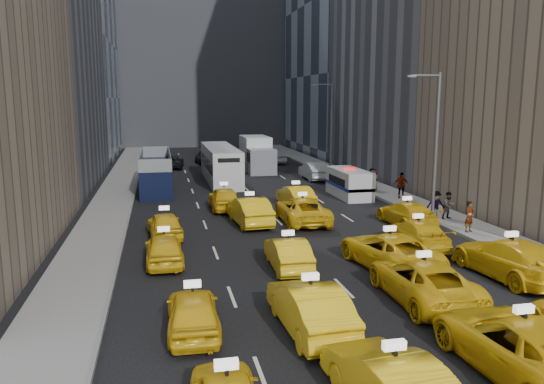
# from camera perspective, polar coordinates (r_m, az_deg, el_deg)

# --- Properties ---
(ground) EXTENTS (160.00, 160.00, 0.00)m
(ground) POSITION_cam_1_polar(r_m,az_deg,el_deg) (19.94, 9.69, -12.10)
(ground) COLOR black
(ground) RESTS_ON ground
(sidewalk_west) EXTENTS (3.00, 90.00, 0.15)m
(sidewalk_west) POSITION_cam_1_polar(r_m,az_deg,el_deg) (42.91, -16.50, -0.32)
(sidewalk_west) COLOR gray
(sidewalk_west) RESTS_ON ground
(sidewalk_east) EXTENTS (3.00, 90.00, 0.15)m
(sidewalk_east) POSITION_cam_1_polar(r_m,az_deg,el_deg) (46.20, 10.42, 0.65)
(sidewalk_east) COLOR gray
(sidewalk_east) RESTS_ON ground
(curb_west) EXTENTS (0.15, 90.00, 0.18)m
(curb_west) POSITION_cam_1_polar(r_m,az_deg,el_deg) (42.81, -14.56, -0.23)
(curb_west) COLOR slate
(curb_west) RESTS_ON ground
(curb_east) EXTENTS (0.15, 90.00, 0.18)m
(curb_east) POSITION_cam_1_polar(r_m,az_deg,el_deg) (45.67, 8.74, 0.61)
(curb_east) COLOR slate
(curb_east) RESTS_ON ground
(building_backdrop) EXTENTS (30.00, 12.00, 40.00)m
(building_backdrop) POSITION_cam_1_polar(r_m,az_deg,el_deg) (90.27, -7.81, 17.90)
(building_backdrop) COLOR slate
(building_backdrop) RESTS_ON ground
(streetlight_near) EXTENTS (2.15, 0.22, 9.00)m
(streetlight_near) POSITION_cam_1_polar(r_m,az_deg,el_deg) (33.41, 17.08, 5.21)
(streetlight_near) COLOR #595B60
(streetlight_near) RESTS_ON ground
(streetlight_far) EXTENTS (2.15, 0.22, 9.00)m
(streetlight_far) POSITION_cam_1_polar(r_m,az_deg,el_deg) (51.78, 6.27, 7.14)
(streetlight_far) COLOR #595B60
(streetlight_far) RESTS_ON ground
(taxi_2) EXTENTS (2.95, 5.97, 1.63)m
(taxi_2) POSITION_cam_1_polar(r_m,az_deg,el_deg) (16.55, 25.17, -14.65)
(taxi_2) COLOR yellow
(taxi_2) RESTS_ON ground
(taxi_4) EXTENTS (1.76, 4.16, 1.40)m
(taxi_4) POSITION_cam_1_polar(r_m,az_deg,el_deg) (17.68, -8.49, -12.57)
(taxi_4) COLOR yellow
(taxi_4) RESTS_ON ground
(taxi_5) EXTENTS (1.95, 5.00, 1.62)m
(taxi_5) POSITION_cam_1_polar(r_m,az_deg,el_deg) (17.58, 4.09, -12.23)
(taxi_5) COLOR yellow
(taxi_5) RESTS_ON ground
(taxi_6) EXTENTS (2.67, 5.65, 1.56)m
(taxi_6) POSITION_cam_1_polar(r_m,az_deg,el_deg) (20.86, 15.89, -9.06)
(taxi_6) COLOR yellow
(taxi_6) RESTS_ON ground
(taxi_7) EXTENTS (2.74, 5.91, 1.67)m
(taxi_7) POSITION_cam_1_polar(r_m,az_deg,el_deg) (24.57, 24.20, -6.53)
(taxi_7) COLOR yellow
(taxi_7) RESTS_ON ground
(taxi_8) EXTENTS (1.76, 4.21, 1.43)m
(taxi_8) POSITION_cam_1_polar(r_m,az_deg,el_deg) (24.75, -11.50, -6.01)
(taxi_8) COLOR yellow
(taxi_8) RESTS_ON ground
(taxi_9) EXTENTS (1.62, 4.31, 1.41)m
(taxi_9) POSITION_cam_1_polar(r_m,az_deg,el_deg) (23.66, 1.73, -6.58)
(taxi_9) COLOR yellow
(taxi_9) RESTS_ON ground
(taxi_10) EXTENTS (3.36, 5.97, 1.57)m
(taxi_10) POSITION_cam_1_polar(r_m,az_deg,el_deg) (24.32, 12.46, -6.15)
(taxi_10) COLOR yellow
(taxi_10) RESTS_ON ground
(taxi_11) EXTENTS (2.28, 4.96, 1.41)m
(taxi_11) POSITION_cam_1_polar(r_m,az_deg,el_deg) (27.96, 15.37, -4.34)
(taxi_11) COLOR yellow
(taxi_11) RESTS_ON ground
(taxi_12) EXTENTS (2.09, 4.33, 1.42)m
(taxi_12) POSITION_cam_1_polar(r_m,az_deg,el_deg) (29.37, -11.46, -3.47)
(taxi_12) COLOR yellow
(taxi_12) RESTS_ON ground
(taxi_13) EXTENTS (2.18, 5.20, 1.67)m
(taxi_13) POSITION_cam_1_polar(r_m,az_deg,el_deg) (31.79, -2.41, -2.03)
(taxi_13) COLOR yellow
(taxi_13) RESTS_ON ground
(taxi_14) EXTENTS (2.81, 5.74, 1.57)m
(taxi_14) POSITION_cam_1_polar(r_m,az_deg,el_deg) (32.20, 3.28, -1.97)
(taxi_14) COLOR yellow
(taxi_14) RESTS_ON ground
(taxi_15) EXTENTS (2.24, 5.02, 1.43)m
(taxi_15) POSITION_cam_1_polar(r_m,az_deg,el_deg) (32.52, 14.27, -2.27)
(taxi_15) COLOR yellow
(taxi_15) RESTS_ON ground
(taxi_16) EXTENTS (1.87, 4.63, 1.58)m
(taxi_16) POSITION_cam_1_polar(r_m,az_deg,el_deg) (36.16, -5.18, -0.66)
(taxi_16) COLOR yellow
(taxi_16) RESTS_ON ground
(taxi_17) EXTENTS (1.90, 4.69, 1.52)m
(taxi_17) POSITION_cam_1_polar(r_m,az_deg,el_deg) (36.90, 2.57, -0.46)
(taxi_17) COLOR yellow
(taxi_17) RESTS_ON ground
(nypd_van) EXTENTS (2.41, 5.44, 2.28)m
(nypd_van) POSITION_cam_1_polar(r_m,az_deg,el_deg) (41.06, 8.29, 0.90)
(nypd_van) COLOR silver
(nypd_van) RESTS_ON ground
(double_decker) EXTENTS (2.54, 10.65, 3.09)m
(double_decker) POSITION_cam_1_polar(r_m,az_deg,el_deg) (44.77, -12.37, 2.16)
(double_decker) COLOR black
(double_decker) RESTS_ON ground
(city_bus) EXTENTS (4.16, 12.47, 3.16)m
(city_bus) POSITION_cam_1_polar(r_m,az_deg,el_deg) (48.66, -5.57, 3.01)
(city_bus) COLOR silver
(city_bus) RESTS_ON ground
(box_truck) EXTENTS (3.02, 7.87, 3.54)m
(box_truck) POSITION_cam_1_polar(r_m,az_deg,el_deg) (55.43, -1.65, 4.09)
(box_truck) COLOR silver
(box_truck) RESTS_ON ground
(misc_car_0) EXTENTS (1.77, 4.97, 1.63)m
(misc_car_0) POSITION_cam_1_polar(r_m,az_deg,el_deg) (49.57, 4.51, 2.28)
(misc_car_0) COLOR #ADB0B5
(misc_car_0) RESTS_ON ground
(misc_car_1) EXTENTS (2.69, 5.14, 1.38)m
(misc_car_1) POSITION_cam_1_polar(r_m,az_deg,el_deg) (58.52, -10.68, 3.19)
(misc_car_1) COLOR black
(misc_car_1) RESTS_ON ground
(misc_car_2) EXTENTS (2.26, 5.10, 1.45)m
(misc_car_2) POSITION_cam_1_polar(r_m,az_deg,el_deg) (65.98, -4.38, 4.12)
(misc_car_2) COLOR slate
(misc_car_2) RESTS_ON ground
(misc_car_3) EXTENTS (2.32, 5.03, 1.67)m
(misc_car_3) POSITION_cam_1_polar(r_m,az_deg,el_deg) (62.07, -7.18, 3.80)
(misc_car_3) COLOR black
(misc_car_3) RESTS_ON ground
(misc_car_4) EXTENTS (2.06, 4.83, 1.55)m
(misc_car_4) POSITION_cam_1_polar(r_m,az_deg,el_deg) (61.98, 0.22, 3.82)
(misc_car_4) COLOR #93959A
(misc_car_4) RESTS_ON ground
(pedestrian_0) EXTENTS (0.75, 0.63, 1.74)m
(pedestrian_0) POSITION_cam_1_polar(r_m,az_deg,el_deg) (31.33, 20.47, -2.49)
(pedestrian_0) COLOR gray
(pedestrian_0) RESTS_ON sidewalk_east
(pedestrian_1) EXTENTS (0.86, 0.56, 1.67)m
(pedestrian_1) POSITION_cam_1_polar(r_m,az_deg,el_deg) (34.33, 18.48, -1.39)
(pedestrian_1) COLOR gray
(pedestrian_1) RESTS_ON sidewalk_east
(pedestrian_2) EXTENTS (1.21, 0.85, 1.73)m
(pedestrian_2) POSITION_cam_1_polar(r_m,az_deg,el_deg) (34.18, 17.22, -1.31)
(pedestrian_2) COLOR gray
(pedestrian_2) RESTS_ON sidewalk_east
(pedestrian_3) EXTENTS (1.24, 0.86, 1.93)m
(pedestrian_3) POSITION_cam_1_polar(r_m,az_deg,el_deg) (40.56, 13.73, 0.72)
(pedestrian_3) COLOR gray
(pedestrian_3) RESTS_ON sidewalk_east
(pedestrian_4) EXTENTS (0.95, 0.65, 1.78)m
(pedestrian_4) POSITION_cam_1_polar(r_m,az_deg,el_deg) (43.37, 10.89, 1.31)
(pedestrian_4) COLOR gray
(pedestrian_4) RESTS_ON sidewalk_east
(pedestrian_5) EXTENTS (1.74, 0.84, 1.81)m
(pedestrian_5) POSITION_cam_1_polar(r_m,az_deg,el_deg) (43.33, 10.68, 1.33)
(pedestrian_5) COLOR gray
(pedestrian_5) RESTS_ON sidewalk_east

